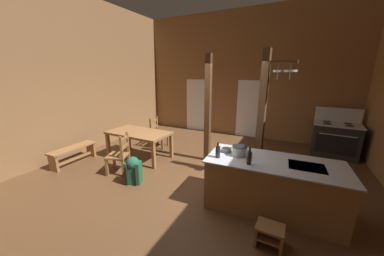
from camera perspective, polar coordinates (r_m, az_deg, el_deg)
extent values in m
cube|color=brown|center=(4.63, 0.31, -14.95)|extent=(8.14, 8.40, 0.10)
cube|color=brown|center=(7.68, 13.58, 14.15)|extent=(8.14, 0.14, 4.39)
cube|color=brown|center=(6.58, -31.17, 12.36)|extent=(0.14, 8.40, 4.39)
cube|color=white|center=(8.24, 1.65, 6.40)|extent=(1.00, 0.01, 2.05)
cube|color=white|center=(7.63, 15.60, 5.15)|extent=(0.84, 0.01, 2.05)
cube|color=olive|center=(3.80, 21.49, -14.94)|extent=(2.14, 0.99, 0.86)
cube|color=#B7BABF|center=(3.61, 22.17, -8.82)|extent=(2.20, 1.06, 0.02)
cube|color=black|center=(3.64, 29.71, -9.41)|extent=(0.54, 0.42, 0.00)
cube|color=black|center=(4.37, 21.30, -16.59)|extent=(1.99, 0.13, 0.10)
cube|color=black|center=(7.00, 35.29, -2.82)|extent=(1.15, 0.84, 0.90)
cube|color=black|center=(6.64, 35.46, -3.97)|extent=(0.93, 0.08, 0.52)
cylinder|color=#B7BABF|center=(6.54, 35.85, -1.71)|extent=(0.82, 0.09, 0.02)
cube|color=#B7BABF|center=(6.89, 35.88, 0.86)|extent=(1.20, 0.88, 0.03)
cube|color=#B7BABF|center=(7.21, 35.92, 3.04)|extent=(1.14, 0.13, 0.40)
cylinder|color=black|center=(6.77, 38.06, 0.48)|extent=(0.21, 0.21, 0.01)
cylinder|color=black|center=(6.72, 33.91, 1.04)|extent=(0.21, 0.21, 0.01)
cylinder|color=black|center=(7.07, 37.79, 1.01)|extent=(0.21, 0.21, 0.01)
cylinder|color=black|center=(7.02, 33.82, 1.55)|extent=(0.21, 0.21, 0.01)
cylinder|color=black|center=(6.57, 38.84, -1.06)|extent=(0.05, 0.03, 0.04)
cylinder|color=black|center=(6.54, 36.95, -0.81)|extent=(0.05, 0.03, 0.04)
cylinder|color=black|center=(6.51, 35.05, -0.55)|extent=(0.05, 0.03, 0.04)
cylinder|color=black|center=(6.50, 33.13, -0.29)|extent=(0.05, 0.03, 0.04)
cube|color=brown|center=(4.43, 18.97, 2.57)|extent=(0.16, 0.16, 2.74)
cube|color=brown|center=(4.28, 23.51, 16.71)|extent=(0.63, 0.17, 0.06)
cylinder|color=#B7BABF|center=(4.28, 23.23, 15.78)|extent=(0.01, 0.01, 0.14)
cylinder|color=#B7BABF|center=(4.28, 23.10, 14.56)|extent=(0.20, 0.20, 0.04)
cylinder|color=#B7BABF|center=(4.28, 22.99, 13.49)|extent=(0.02, 0.02, 0.14)
cylinder|color=#B7BABF|center=(4.24, 26.17, 15.50)|extent=(0.01, 0.01, 0.14)
cylinder|color=#B7BABF|center=(4.24, 26.03, 14.28)|extent=(0.26, 0.26, 0.04)
cylinder|color=#B7BABF|center=(4.24, 25.90, 13.21)|extent=(0.02, 0.02, 0.14)
cube|color=brown|center=(5.18, 4.49, 5.08)|extent=(0.14, 0.14, 2.74)
cube|color=brown|center=(3.19, 21.25, -24.67)|extent=(0.37, 0.29, 0.04)
cube|color=brown|center=(3.29, 17.91, -26.22)|extent=(0.05, 0.28, 0.26)
cube|color=brown|center=(3.28, 24.07, -27.13)|extent=(0.05, 0.28, 0.26)
cube|color=brown|center=(3.28, 20.98, -26.67)|extent=(0.33, 0.29, 0.03)
cube|color=olive|center=(5.69, -14.80, -1.32)|extent=(1.72, 0.94, 0.06)
cube|color=olive|center=(6.59, -17.41, -2.63)|extent=(0.08, 0.08, 0.68)
cube|color=olive|center=(5.62, -5.86, -5.05)|extent=(0.08, 0.08, 0.68)
cube|color=olive|center=(6.10, -22.56, -4.54)|extent=(0.08, 0.08, 0.68)
cube|color=olive|center=(5.04, -10.80, -7.69)|extent=(0.08, 0.08, 0.68)
cube|color=brown|center=(5.04, -20.27, -7.29)|extent=(0.58, 0.58, 0.04)
cube|color=brown|center=(5.05, -22.91, -10.29)|extent=(0.07, 0.07, 0.41)
cube|color=brown|center=(5.36, -21.12, -8.63)|extent=(0.07, 0.07, 0.41)
cube|color=brown|center=(4.79, -19.14, -7.78)|extent=(0.07, 0.07, 0.95)
cube|color=brown|center=(5.12, -17.51, -6.17)|extent=(0.07, 0.07, 0.95)
cube|color=brown|center=(4.83, -18.65, -2.93)|extent=(0.18, 0.36, 0.07)
cube|color=brown|center=(4.89, -18.47, -5.05)|extent=(0.18, 0.36, 0.07)
cube|color=brown|center=(6.45, -9.15, -1.67)|extent=(0.48, 0.48, 0.04)
cube|color=brown|center=(6.59, -6.82, -3.28)|extent=(0.05, 0.05, 0.41)
cube|color=brown|center=(6.27, -8.40, -4.29)|extent=(0.05, 0.05, 0.41)
cube|color=brown|center=(6.69, -9.79, -0.70)|extent=(0.05, 0.05, 0.95)
cube|color=brown|center=(6.38, -11.49, -1.56)|extent=(0.05, 0.05, 0.95)
cube|color=brown|center=(6.44, -10.77, 2.00)|extent=(0.08, 0.38, 0.07)
cube|color=brown|center=(6.48, -10.69, 0.37)|extent=(0.08, 0.38, 0.07)
cube|color=olive|center=(6.06, -30.65, -4.86)|extent=(0.38, 1.16, 0.04)
cube|color=olive|center=(5.89, -34.49, -8.27)|extent=(0.31, 0.07, 0.40)
cube|color=olive|center=(6.41, -26.62, -5.42)|extent=(0.31, 0.07, 0.40)
cube|color=olive|center=(6.16, -30.28, -7.49)|extent=(0.08, 0.95, 0.06)
cube|color=#1E5138|center=(4.56, -16.21, -12.00)|extent=(0.38, 0.32, 0.48)
cube|color=#1E5138|center=(4.70, -15.57, -12.08)|extent=(0.23, 0.14, 0.17)
cylinder|color=black|center=(4.49, -17.97, -12.57)|extent=(0.05, 0.05, 0.38)
cylinder|color=black|center=(4.42, -15.62, -12.83)|extent=(0.05, 0.05, 0.38)
sphere|color=#1E5138|center=(4.46, -16.42, -9.47)|extent=(0.35, 0.35, 0.27)
cylinder|color=#B7BABF|center=(3.64, 13.26, -6.31)|extent=(0.25, 0.25, 0.16)
cylinder|color=black|center=(3.61, 13.34, -5.04)|extent=(0.26, 0.26, 0.01)
cylinder|color=#B7BABF|center=(3.65, 11.18, -5.41)|extent=(0.05, 0.02, 0.02)
cylinder|color=#B7BABF|center=(3.60, 15.45, -6.00)|extent=(0.05, 0.02, 0.02)
cylinder|color=slate|center=(3.77, 9.67, -6.15)|extent=(0.19, 0.19, 0.07)
cylinder|color=black|center=(3.76, 9.69, -5.66)|extent=(0.16, 0.16, 0.00)
cylinder|color=#1E2328|center=(3.33, 15.85, -8.15)|extent=(0.08, 0.08, 0.21)
cylinder|color=#1E2328|center=(3.28, 16.03, -5.90)|extent=(0.03, 0.03, 0.07)
cylinder|color=#1E2328|center=(3.48, 7.32, -6.72)|extent=(0.08, 0.08, 0.20)
cylinder|color=#1E2328|center=(3.43, 7.39, -4.62)|extent=(0.03, 0.03, 0.07)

